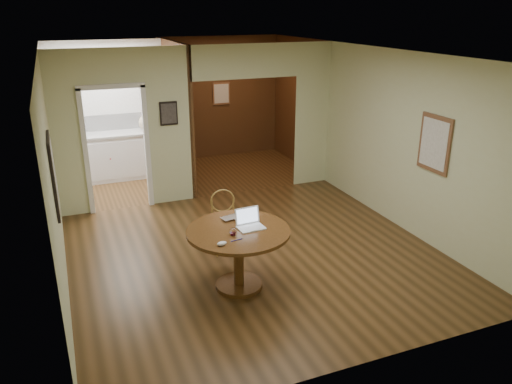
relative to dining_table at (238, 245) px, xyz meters
name	(u,v)px	position (x,y,z in m)	size (l,w,h in m)	color
floor	(256,255)	(0.51, 0.69, -0.58)	(5.00, 5.00, 0.00)	#3F2A12
room_shell	(169,123)	(0.04, 3.79, 0.71)	(5.20, 7.50, 5.00)	white
dining_table	(238,245)	(0.00, 0.00, 0.00)	(1.25, 1.25, 0.78)	brown
chair	(224,218)	(0.16, 1.03, -0.08)	(0.44, 0.44, 0.90)	olive
open_laptop	(249,222)	(0.16, 0.04, 0.26)	(0.33, 0.29, 0.22)	white
closed_laptop	(237,218)	(0.09, 0.30, 0.22)	(0.36, 0.23, 0.03)	silver
mouse	(222,244)	(-0.31, -0.33, 0.23)	(0.11, 0.06, 0.05)	white
wine_glass	(233,232)	(-0.11, -0.12, 0.25)	(0.08, 0.08, 0.09)	white
pen	(237,240)	(-0.12, -0.27, 0.21)	(0.01, 0.01, 0.14)	#0B0B51
kitchen_cabinet	(116,156)	(-0.84, 4.89, -0.11)	(2.06, 0.60, 0.94)	white
grocery_bag	(146,123)	(-0.19, 4.89, 0.52)	(0.31, 0.27, 0.31)	#C1B48D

